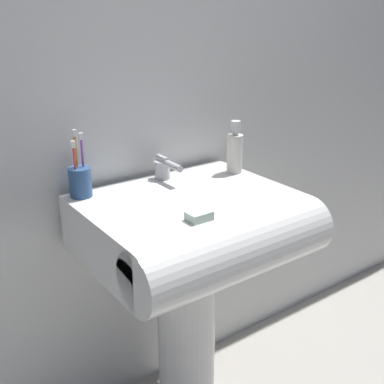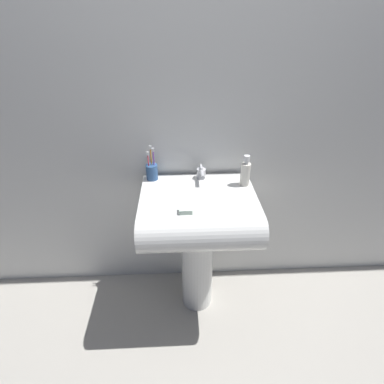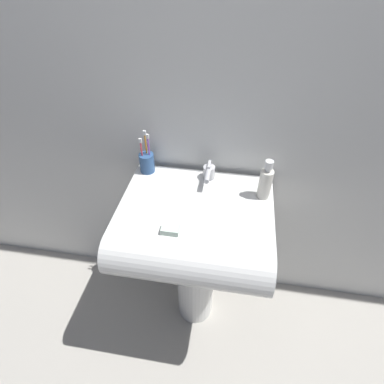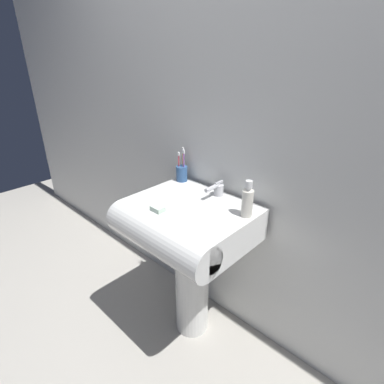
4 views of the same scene
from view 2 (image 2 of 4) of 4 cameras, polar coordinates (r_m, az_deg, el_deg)
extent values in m
plane|color=#ADA89E|center=(2.17, 0.93, -19.74)|extent=(6.00, 6.00, 0.00)
cube|color=silver|center=(1.70, 0.69, 14.64)|extent=(5.00, 0.05, 2.40)
cylinder|color=white|center=(1.92, 1.01, -13.43)|extent=(0.19, 0.19, 0.68)
cube|color=white|center=(1.65, 1.15, -2.95)|extent=(0.62, 0.45, 0.17)
cylinder|color=white|center=(1.47, 1.74, -7.94)|extent=(0.62, 0.17, 0.17)
cylinder|color=#B7B7BC|center=(1.74, 1.76, 3.53)|extent=(0.05, 0.05, 0.06)
cylinder|color=#B7B7BC|center=(1.68, 1.91, 3.60)|extent=(0.02, 0.10, 0.02)
cube|color=#B7B7BC|center=(1.72, 1.79, 4.77)|extent=(0.01, 0.06, 0.01)
cylinder|color=#2D5184|center=(1.74, -7.63, 3.79)|extent=(0.07, 0.07, 0.09)
cylinder|color=#D83F4C|center=(1.71, -8.24, 4.85)|extent=(0.01, 0.01, 0.14)
cube|color=white|center=(1.68, -8.45, 7.26)|extent=(0.01, 0.01, 0.02)
cylinder|color=purple|center=(1.72, -7.24, 5.30)|extent=(0.01, 0.01, 0.16)
cube|color=white|center=(1.68, -7.44, 7.98)|extent=(0.01, 0.01, 0.02)
cylinder|color=orange|center=(1.73, -7.73, 5.57)|extent=(0.01, 0.01, 0.17)
cube|color=white|center=(1.69, -7.95, 8.39)|extent=(0.01, 0.01, 0.02)
cylinder|color=silver|center=(1.68, 10.09, 3.32)|extent=(0.05, 0.05, 0.13)
cylinder|color=silver|center=(1.65, 10.33, 5.55)|extent=(0.02, 0.02, 0.01)
cylinder|color=silver|center=(1.64, 10.41, 6.30)|extent=(0.03, 0.03, 0.03)
cube|color=silver|center=(1.45, -1.21, -3.52)|extent=(0.07, 0.05, 0.02)
camera|label=1|loc=(0.79, -62.44, -11.86)|focal=45.00mm
camera|label=3|loc=(0.53, 25.42, 27.61)|focal=28.00mm
camera|label=4|loc=(1.10, 65.96, 4.97)|focal=28.00mm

